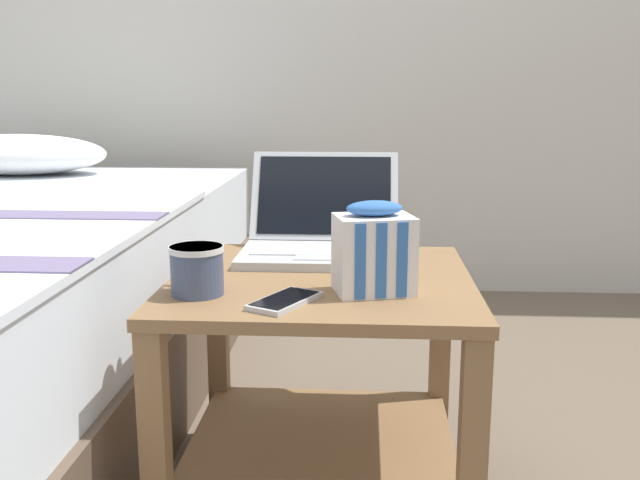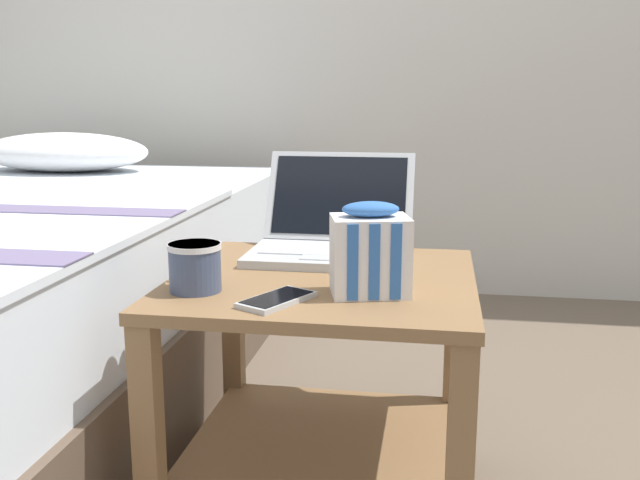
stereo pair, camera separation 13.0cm
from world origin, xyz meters
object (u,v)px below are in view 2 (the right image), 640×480
object	(u,v)px
mug_front_left	(194,264)
cell_phone	(277,300)
snack_bag	(370,252)
laptop	(333,235)

from	to	relation	value
mug_front_left	cell_phone	size ratio (longest dim) A/B	0.74
cell_phone	mug_front_left	bearing A→B (deg)	163.33
mug_front_left	snack_bag	bearing A→B (deg)	5.67
laptop	mug_front_left	size ratio (longest dim) A/B	2.97
laptop	cell_phone	distance (m)	0.38
laptop	snack_bag	size ratio (longest dim) A/B	2.06
snack_bag	cell_phone	xyz separation A→B (m)	(-0.15, -0.08, -0.07)
snack_bag	cell_phone	world-z (taller)	snack_bag
laptop	cell_phone	size ratio (longest dim) A/B	2.18
mug_front_left	cell_phone	world-z (taller)	mug_front_left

